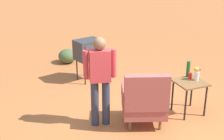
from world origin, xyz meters
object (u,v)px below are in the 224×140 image
soda_can_red (190,76)px  bottle_wine_green (188,69)px  person_standing (100,77)px  flower_vase (197,73)px  armchair (145,100)px  side_table (190,86)px  tv_on_stand (88,50)px

soda_can_red → bottle_wine_green: size_ratio=0.38×
person_standing → flower_vase: (-1.89, 0.20, -0.13)m
person_standing → soda_can_red: size_ratio=13.44×
armchair → flower_vase: bearing=-174.1°
person_standing → flower_vase: size_ratio=6.19×
armchair → side_table: armchair is taller
armchair → side_table: bearing=-174.2°
side_table → tv_on_stand: tv_on_stand is taller
tv_on_stand → soda_can_red: size_ratio=8.44×
tv_on_stand → bottle_wine_green: tv_on_stand is taller
side_table → person_standing: size_ratio=0.40×
armchair → tv_on_stand: size_ratio=1.03×
armchair → bottle_wine_green: armchair is taller
person_standing → bottle_wine_green: person_standing is taller
armchair → soda_can_red: 1.14m
flower_vase → person_standing: bearing=-6.1°
tv_on_stand → flower_vase: (-1.45, 2.30, 0.03)m
bottle_wine_green → armchair: bearing=16.9°
armchair → flower_vase: 1.21m
side_table → bottle_wine_green: bottle_wine_green is taller
armchair → person_standing: bearing=-24.2°
armchair → tv_on_stand: 2.45m
person_standing → soda_can_red: 1.83m
side_table → flower_vase: (-0.15, -0.02, 0.25)m
armchair → flower_vase: size_ratio=4.00×
side_table → tv_on_stand: size_ratio=0.64×
soda_can_red → bottle_wine_green: bearing=-100.7°
soda_can_red → flower_vase: flower_vase is taller
soda_can_red → bottle_wine_green: (-0.02, -0.11, 0.10)m
side_table → soda_can_red: size_ratio=5.42×
bottle_wine_green → soda_can_red: bearing=79.3°
armchair → tv_on_stand: (0.28, -2.42, 0.28)m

